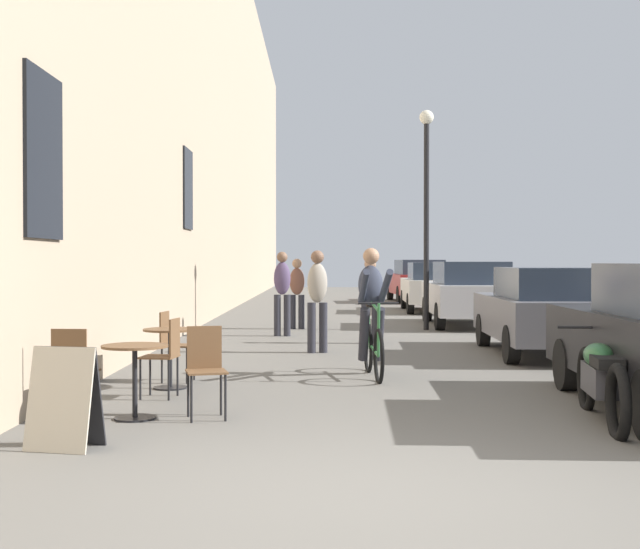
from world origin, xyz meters
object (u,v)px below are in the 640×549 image
(cafe_chair_near_toward_street, at_px, (204,365))
(parked_motorcycle, at_px, (599,379))
(street_lamp, at_px, (424,191))
(parked_car_fourth, at_px, (431,286))
(cafe_table_near, at_px, (133,365))
(cafe_chair_mid_toward_street, at_px, (170,341))
(pedestrian_far, at_px, (280,288))
(pedestrian_near, at_px, (315,295))
(cyclist_on_bicycle, at_px, (370,315))
(parked_car_second, at_px, (542,310))
(cafe_chair_mid_toward_wall, at_px, (164,352))
(sandwich_board_sign, at_px, (63,398))
(pedestrian_furthest, at_px, (295,289))
(pedestrian_mid, at_px, (368,295))
(parked_car_fifth, at_px, (415,280))
(parked_car_third, at_px, (466,293))
(cafe_table_mid, at_px, (168,345))
(cafe_chair_near_toward_wall, at_px, (71,367))

(cafe_chair_near_toward_street, xyz_separation_m, parked_motorcycle, (3.80, -0.21, -0.11))
(street_lamp, distance_m, parked_car_fourth, 7.25)
(cafe_table_near, xyz_separation_m, parked_motorcycle, (4.47, -0.14, -0.12))
(cafe_chair_mid_toward_street, xyz_separation_m, pedestrian_far, (1.10, 6.45, 0.46))
(pedestrian_near, bearing_deg, cafe_table_near, -106.65)
(cyclist_on_bicycle, height_order, parked_motorcycle, cyclist_on_bicycle)
(parked_car_second, bearing_deg, cafe_chair_mid_toward_wall, -141.69)
(pedestrian_near, relative_size, parked_car_second, 0.42)
(sandwich_board_sign, height_order, cyclist_on_bicycle, cyclist_on_bicycle)
(cafe_chair_mid_toward_wall, bearing_deg, parked_motorcycle, -17.48)
(sandwich_board_sign, bearing_deg, pedestrian_furthest, 82.60)
(cafe_chair_mid_toward_street, height_order, sandwich_board_sign, cafe_chair_mid_toward_street)
(pedestrian_mid, height_order, pedestrian_far, pedestrian_far)
(pedestrian_near, height_order, parked_car_fifth, pedestrian_near)
(cafe_chair_mid_toward_wall, bearing_deg, street_lamp, 66.16)
(parked_car_fifth, bearing_deg, cafe_chair_mid_toward_street, -104.93)
(sandwich_board_sign, xyz_separation_m, parked_car_fourth, (5.54, 18.58, 0.36))
(cafe_table_near, height_order, street_lamp, street_lamp)
(sandwich_board_sign, height_order, parked_car_third, parked_car_third)
(pedestrian_furthest, bearing_deg, cyclist_on_bicycle, -81.02)
(pedestrian_furthest, distance_m, parked_motorcycle, 11.38)
(pedestrian_mid, relative_size, parked_motorcycle, 0.74)
(cyclist_on_bicycle, relative_size, parked_car_second, 0.43)
(cafe_table_near, relative_size, pedestrian_far, 0.42)
(cafe_chair_mid_toward_wall, bearing_deg, pedestrian_far, 82.96)
(cafe_table_mid, height_order, pedestrian_mid, pedestrian_mid)
(pedestrian_furthest, height_order, parked_motorcycle, pedestrian_furthest)
(pedestrian_near, bearing_deg, parked_motorcycle, -65.58)
(cyclist_on_bicycle, height_order, pedestrian_near, pedestrian_near)
(cafe_table_mid, distance_m, parked_car_third, 11.09)
(street_lamp, bearing_deg, cafe_table_near, -111.60)
(pedestrian_far, height_order, parked_car_fourth, pedestrian_far)
(cafe_table_mid, distance_m, cafe_chair_mid_toward_wall, 0.69)
(cafe_table_near, xyz_separation_m, cyclist_on_bicycle, (2.49, 3.06, 0.29))
(cafe_chair_near_toward_wall, distance_m, pedestrian_far, 9.19)
(parked_car_fourth, bearing_deg, cafe_chair_mid_toward_street, -109.84)
(cafe_table_mid, distance_m, street_lamp, 9.90)
(cafe_chair_near_toward_wall, distance_m, pedestrian_near, 6.39)
(pedestrian_mid, bearing_deg, pedestrian_far, 138.33)
(parked_car_fifth, bearing_deg, pedestrian_furthest, -108.44)
(cafe_chair_near_toward_wall, height_order, pedestrian_near, pedestrian_near)
(cyclist_on_bicycle, relative_size, parked_motorcycle, 0.82)
(parked_car_third, bearing_deg, cafe_table_near, -114.43)
(cafe_table_mid, bearing_deg, cafe_chair_mid_toward_street, 97.41)
(parked_car_second, bearing_deg, street_lamp, 104.26)
(sandwich_board_sign, height_order, pedestrian_mid, pedestrian_mid)
(pedestrian_far, bearing_deg, parked_car_fourth, 63.10)
(cafe_table_near, relative_size, parked_car_second, 0.18)
(pedestrian_near, xyz_separation_m, pedestrian_far, (-0.73, 3.11, 0.01))
(sandwich_board_sign, distance_m, pedestrian_far, 10.33)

